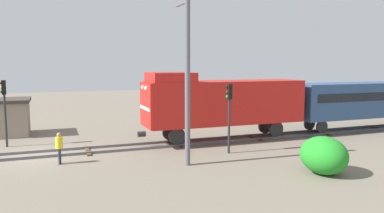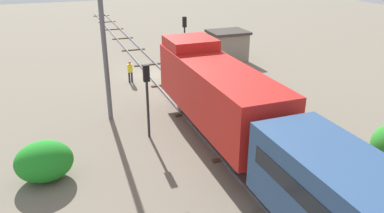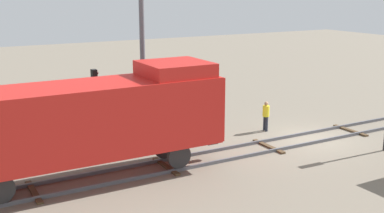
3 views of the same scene
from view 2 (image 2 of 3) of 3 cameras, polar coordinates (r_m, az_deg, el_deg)
ground_plane at (r=31.48m, az=-5.49°, el=4.90°), size 104.42×104.42×0.00m
railway_track at (r=31.46m, az=-5.49°, el=5.02°), size 2.40×69.61×0.16m
locomotive at (r=19.97m, az=3.43°, el=2.72°), size 2.90×11.60×4.60m
traffic_signal_near at (r=33.35m, az=-1.15°, el=11.29°), size 0.32×0.34×4.28m
traffic_signal_mid at (r=19.89m, az=-6.89°, el=2.85°), size 0.32×0.34×4.14m
worker_near_track at (r=29.50m, az=-9.41°, el=5.49°), size 0.38×0.38×1.70m
catenary_mast at (r=22.13m, az=-13.11°, el=9.35°), size 1.94×0.28×8.87m
relay_hut at (r=35.47m, az=5.43°, el=9.28°), size 3.50×2.90×2.74m
bush_near at (r=18.04m, az=-21.60°, el=-7.78°), size 2.53×2.07×1.84m
bush_far at (r=37.37m, az=5.08°, el=8.64°), size 1.49×1.22×1.09m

